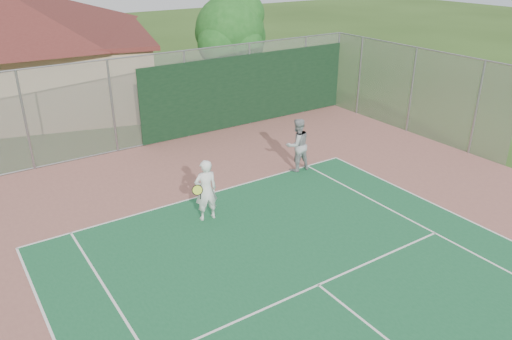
{
  "coord_description": "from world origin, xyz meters",
  "views": [
    {
      "loc": [
        -6.38,
        -0.61,
        7.08
      ],
      "look_at": [
        0.71,
        10.05,
        1.38
      ],
      "focal_mm": 35.0,
      "sensor_mm": 36.0,
      "label": 1
    }
  ],
  "objects": [
    {
      "name": "tree",
      "position": [
        5.87,
        19.85,
        3.49
      ],
      "size": [
        3.8,
        3.6,
        5.3
      ],
      "color": "#342113",
      "rests_on": "ground"
    },
    {
      "name": "player_grey_back",
      "position": [
        3.6,
        11.84,
        0.93
      ],
      "size": [
        0.95,
        0.76,
        1.85
      ],
      "rotation": [
        0.0,
        0.0,
        3.08
      ],
      "color": "#98999C",
      "rests_on": "ground"
    },
    {
      "name": "back_fence",
      "position": [
        2.11,
        16.98,
        1.67
      ],
      "size": [
        20.08,
        0.11,
        3.53
      ],
      "color": "gray",
      "rests_on": "ground"
    },
    {
      "name": "player_white_front",
      "position": [
        -0.65,
        10.53,
        0.91
      ],
      "size": [
        0.94,
        0.68,
        1.81
      ],
      "rotation": [
        0.0,
        0.0,
        3.02
      ],
      "color": "white",
      "rests_on": "ground"
    },
    {
      "name": "side_fence_right",
      "position": [
        10.0,
        12.5,
        1.75
      ],
      "size": [
        0.08,
        9.0,
        3.5
      ],
      "color": "gray",
      "rests_on": "ground"
    }
  ]
}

